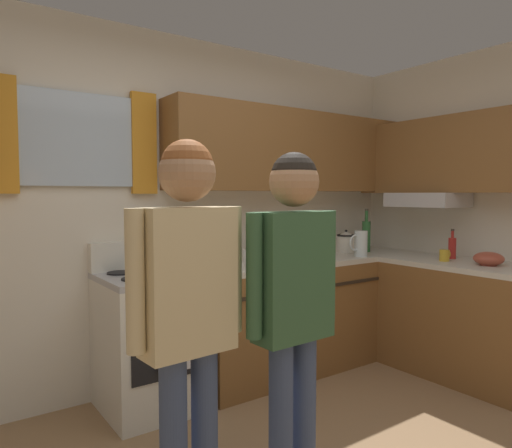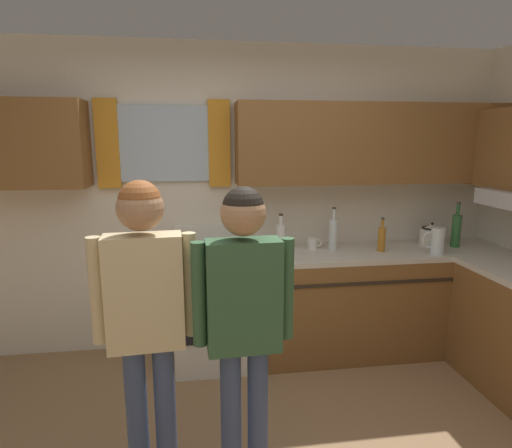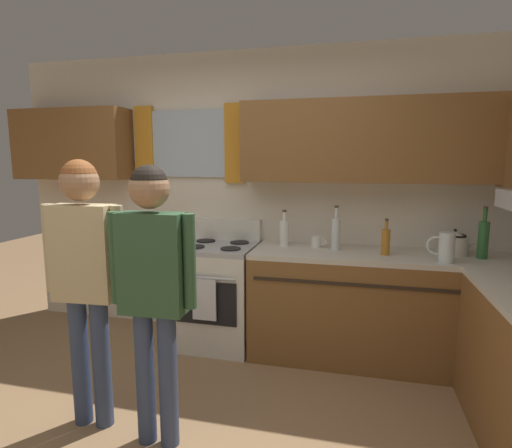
{
  "view_description": "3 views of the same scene",
  "coord_description": "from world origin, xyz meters",
  "px_view_note": "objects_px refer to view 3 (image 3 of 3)",
  "views": [
    {
      "loc": [
        -1.44,
        -1.37,
        1.43
      ],
      "look_at": [
        0.08,
        0.76,
        1.26
      ],
      "focal_mm": 32.99,
      "sensor_mm": 36.0,
      "label": 1
    },
    {
      "loc": [
        -0.34,
        -1.74,
        1.82
      ],
      "look_at": [
        0.01,
        0.7,
        1.32
      ],
      "focal_mm": 29.54,
      "sensor_mm": 36.0,
      "label": 2
    },
    {
      "loc": [
        0.94,
        -1.8,
        1.62
      ],
      "look_at": [
        0.34,
        0.68,
        1.24
      ],
      "focal_mm": 28.79,
      "sensor_mm": 36.0,
      "label": 3
    }
  ],
  "objects_px": {
    "mug_ceramic_white": "(317,242)",
    "water_pitcher": "(446,247)",
    "bottle_wine_green": "(483,239)",
    "adult_left": "(85,263)",
    "adult_in_plaid": "(153,274)",
    "stove_oven": "(219,293)",
    "stovetop_kettle": "(455,243)",
    "bottle_tall_clear": "(336,233)",
    "bottle_oil_amber": "(386,241)",
    "bottle_milk_white": "(284,232)"
  },
  "relations": [
    {
      "from": "bottle_wine_green",
      "to": "stove_oven",
      "type": "bearing_deg",
      "value": 179.96
    },
    {
      "from": "bottle_milk_white",
      "to": "adult_left",
      "type": "distance_m",
      "value": 1.69
    },
    {
      "from": "adult_in_plaid",
      "to": "mug_ceramic_white",
      "type": "bearing_deg",
      "value": 62.5
    },
    {
      "from": "stove_oven",
      "to": "stovetop_kettle",
      "type": "height_order",
      "value": "stovetop_kettle"
    },
    {
      "from": "bottle_milk_white",
      "to": "stovetop_kettle",
      "type": "xyz_separation_m",
      "value": [
        1.35,
        -0.02,
        -0.02
      ]
    },
    {
      "from": "stove_oven",
      "to": "bottle_wine_green",
      "type": "height_order",
      "value": "bottle_wine_green"
    },
    {
      "from": "mug_ceramic_white",
      "to": "water_pitcher",
      "type": "distance_m",
      "value": 1.0
    },
    {
      "from": "bottle_oil_amber",
      "to": "mug_ceramic_white",
      "type": "distance_m",
      "value": 0.57
    },
    {
      "from": "bottle_tall_clear",
      "to": "water_pitcher",
      "type": "height_order",
      "value": "bottle_tall_clear"
    },
    {
      "from": "stove_oven",
      "to": "water_pitcher",
      "type": "height_order",
      "value": "water_pitcher"
    },
    {
      "from": "adult_left",
      "to": "water_pitcher",
      "type": "bearing_deg",
      "value": 26.46
    },
    {
      "from": "bottle_tall_clear",
      "to": "adult_in_plaid",
      "type": "bearing_deg",
      "value": -123.21
    },
    {
      "from": "bottle_milk_white",
      "to": "bottle_wine_green",
      "type": "bearing_deg",
      "value": -3.88
    },
    {
      "from": "adult_left",
      "to": "adult_in_plaid",
      "type": "relative_size",
      "value": 1.02
    },
    {
      "from": "bottle_oil_amber",
      "to": "stovetop_kettle",
      "type": "relative_size",
      "value": 1.04
    },
    {
      "from": "bottle_milk_white",
      "to": "water_pitcher",
      "type": "xyz_separation_m",
      "value": [
        1.23,
        -0.3,
        -0.01
      ]
    },
    {
      "from": "stove_oven",
      "to": "adult_in_plaid",
      "type": "distance_m",
      "value": 1.46
    },
    {
      "from": "bottle_milk_white",
      "to": "water_pitcher",
      "type": "relative_size",
      "value": 1.42
    },
    {
      "from": "bottle_tall_clear",
      "to": "adult_in_plaid",
      "type": "xyz_separation_m",
      "value": [
        -0.92,
        -1.4,
        -0.03
      ]
    },
    {
      "from": "adult_left",
      "to": "bottle_tall_clear",
      "type": "bearing_deg",
      "value": 43.73
    },
    {
      "from": "bottle_wine_green",
      "to": "stovetop_kettle",
      "type": "bearing_deg",
      "value": 155.37
    },
    {
      "from": "bottle_milk_white",
      "to": "stovetop_kettle",
      "type": "bearing_deg",
      "value": -0.95
    },
    {
      "from": "bottle_oil_amber",
      "to": "stovetop_kettle",
      "type": "bearing_deg",
      "value": 13.6
    },
    {
      "from": "mug_ceramic_white",
      "to": "stovetop_kettle",
      "type": "relative_size",
      "value": 0.46
    },
    {
      "from": "bottle_oil_amber",
      "to": "water_pitcher",
      "type": "height_order",
      "value": "bottle_oil_amber"
    },
    {
      "from": "bottle_tall_clear",
      "to": "stovetop_kettle",
      "type": "height_order",
      "value": "bottle_tall_clear"
    },
    {
      "from": "bottle_wine_green",
      "to": "water_pitcher",
      "type": "height_order",
      "value": "bottle_wine_green"
    },
    {
      "from": "bottle_oil_amber",
      "to": "adult_left",
      "type": "relative_size",
      "value": 0.17
    },
    {
      "from": "stove_oven",
      "to": "bottle_wine_green",
      "type": "xyz_separation_m",
      "value": [
        2.1,
        -0.0,
        0.58
      ]
    },
    {
      "from": "bottle_oil_amber",
      "to": "adult_in_plaid",
      "type": "relative_size",
      "value": 0.18
    },
    {
      "from": "bottle_milk_white",
      "to": "adult_left",
      "type": "bearing_deg",
      "value": -124.54
    },
    {
      "from": "bottle_oil_amber",
      "to": "mug_ceramic_white",
      "type": "height_order",
      "value": "bottle_oil_amber"
    },
    {
      "from": "mug_ceramic_white",
      "to": "water_pitcher",
      "type": "relative_size",
      "value": 0.57
    },
    {
      "from": "mug_ceramic_white",
      "to": "bottle_oil_amber",
      "type": "bearing_deg",
      "value": -15.5
    },
    {
      "from": "bottle_oil_amber",
      "to": "stovetop_kettle",
      "type": "distance_m",
      "value": 0.54
    },
    {
      "from": "bottle_tall_clear",
      "to": "bottle_milk_white",
      "type": "bearing_deg",
      "value": 173.01
    },
    {
      "from": "adult_in_plaid",
      "to": "stove_oven",
      "type": "bearing_deg",
      "value": 93.83
    },
    {
      "from": "mug_ceramic_white",
      "to": "stovetop_kettle",
      "type": "height_order",
      "value": "stovetop_kettle"
    },
    {
      "from": "bottle_milk_white",
      "to": "bottle_wine_green",
      "type": "xyz_separation_m",
      "value": [
        1.53,
        -0.1,
        0.03
      ]
    },
    {
      "from": "water_pitcher",
      "to": "adult_in_plaid",
      "type": "bearing_deg",
      "value": -145.92
    },
    {
      "from": "water_pitcher",
      "to": "mug_ceramic_white",
      "type": "bearing_deg",
      "value": 162.33
    },
    {
      "from": "adult_left",
      "to": "bottle_milk_white",
      "type": "bearing_deg",
      "value": 55.46
    },
    {
      "from": "bottle_oil_amber",
      "to": "stovetop_kettle",
      "type": "height_order",
      "value": "bottle_oil_amber"
    },
    {
      "from": "bottle_oil_amber",
      "to": "water_pitcher",
      "type": "xyz_separation_m",
      "value": [
        0.4,
        -0.15,
        0.0
      ]
    },
    {
      "from": "bottle_milk_white",
      "to": "adult_in_plaid",
      "type": "bearing_deg",
      "value": -108.2
    },
    {
      "from": "bottle_oil_amber",
      "to": "bottle_wine_green",
      "type": "height_order",
      "value": "bottle_wine_green"
    },
    {
      "from": "water_pitcher",
      "to": "bottle_tall_clear",
      "type": "bearing_deg",
      "value": 162.75
    },
    {
      "from": "bottle_oil_amber",
      "to": "bottle_milk_white",
      "type": "height_order",
      "value": "bottle_milk_white"
    },
    {
      "from": "mug_ceramic_white",
      "to": "stovetop_kettle",
      "type": "xyz_separation_m",
      "value": [
        1.07,
        -0.03,
        0.05
      ]
    },
    {
      "from": "stove_oven",
      "to": "bottle_tall_clear",
      "type": "bearing_deg",
      "value": 2.74
    }
  ]
}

